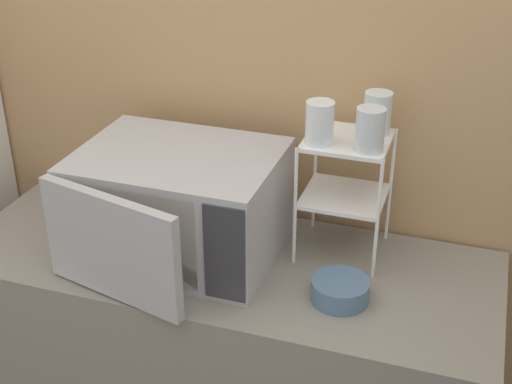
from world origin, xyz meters
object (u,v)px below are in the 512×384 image
object	(u,v)px
microwave	(176,205)
dish_rack	(346,172)
glass_back_right	(377,113)
glass_front_left	(320,123)
glass_front_right	(370,130)
bowl	(340,291)

from	to	relation	value
microwave	dish_rack	size ratio (longest dim) A/B	1.57
dish_rack	glass_back_right	world-z (taller)	glass_back_right
dish_rack	glass_front_left	world-z (taller)	glass_front_left
dish_rack	glass_front_left	xyz separation A→B (m)	(-0.07, -0.06, 0.16)
glass_back_right	glass_front_right	bearing A→B (deg)	-88.68
dish_rack	bowl	bearing A→B (deg)	-78.22
microwave	dish_rack	world-z (taller)	dish_rack
microwave	glass_front_left	xyz separation A→B (m)	(0.38, 0.10, 0.26)
microwave	bowl	bearing A→B (deg)	-9.13
bowl	glass_front_left	bearing A→B (deg)	122.59
microwave	glass_front_left	bearing A→B (deg)	15.24
microwave	glass_front_left	world-z (taller)	glass_front_left
dish_rack	glass_back_right	xyz separation A→B (m)	(0.06, 0.06, 0.16)
glass_front_left	dish_rack	bearing A→B (deg)	40.83
glass_front_left	glass_front_right	xyz separation A→B (m)	(0.13, -0.00, 0.00)
dish_rack	glass_front_right	world-z (taller)	glass_front_right
microwave	glass_front_right	distance (m)	0.59
glass_back_right	glass_front_left	bearing A→B (deg)	-137.84
microwave	bowl	size ratio (longest dim) A/B	3.66
glass_back_right	bowl	distance (m)	0.49
glass_back_right	bowl	world-z (taller)	glass_back_right
dish_rack	bowl	xyz separation A→B (m)	(0.05, -0.24, -0.23)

